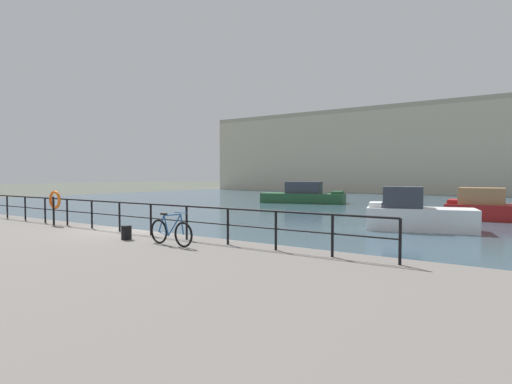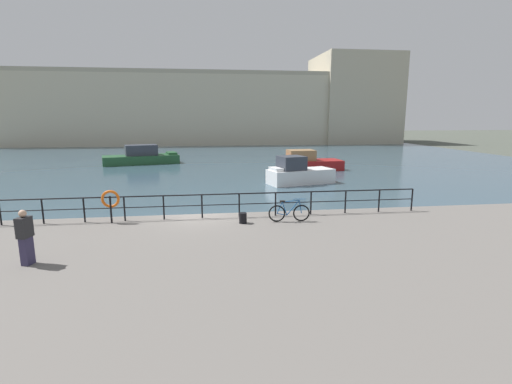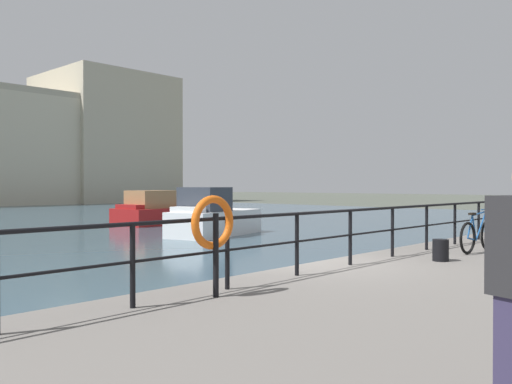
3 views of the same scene
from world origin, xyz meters
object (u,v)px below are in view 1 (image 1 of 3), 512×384
(moored_green_narrowboat, at_px, (495,208))
(life_ring_stand, at_px, (55,201))
(moored_red_daysailer, at_px, (416,214))
(mooring_bollard, at_px, (126,232))
(harbor_building, at_px, (493,147))
(moored_small_launch, at_px, (304,195))
(parked_bicycle, at_px, (171,232))

(moored_green_narrowboat, xyz_separation_m, life_ring_stand, (-13.95, -19.77, 0.97))
(moored_red_daysailer, xyz_separation_m, mooring_bollard, (-5.65, -13.06, 0.13))
(harbor_building, bearing_deg, moored_small_launch, -112.52)
(harbor_building, distance_m, moored_small_launch, 35.49)
(moored_red_daysailer, height_order, parked_bicycle, moored_red_daysailer)
(moored_red_daysailer, height_order, mooring_bollard, moored_red_daysailer)
(harbor_building, height_order, parked_bicycle, harbor_building)
(moored_green_narrowboat, height_order, life_ring_stand, life_ring_stand)
(moored_small_launch, bearing_deg, harbor_building, 52.65)
(mooring_bollard, height_order, life_ring_stand, life_ring_stand)
(parked_bicycle, bearing_deg, moored_small_launch, 113.76)
(moored_green_narrowboat, height_order, moored_small_launch, moored_small_launch)
(moored_small_launch, height_order, life_ring_stand, life_ring_stand)
(harbor_building, distance_m, mooring_bollard, 60.65)
(parked_bicycle, bearing_deg, moored_green_narrowboat, 75.83)
(harbor_building, distance_m, parked_bicycle, 60.51)
(moored_red_daysailer, distance_m, mooring_bollard, 14.23)
(moored_green_narrowboat, bearing_deg, life_ring_stand, 51.93)
(harbor_building, xyz_separation_m, parked_bicycle, (-3.06, -60.17, -5.61))
(moored_small_launch, distance_m, life_ring_stand, 27.20)
(moored_red_daysailer, xyz_separation_m, life_ring_stand, (-11.11, -12.24, 0.89))
(mooring_bollard, bearing_deg, moored_red_daysailer, 66.60)
(harbor_building, relative_size, moored_small_launch, 8.97)
(moored_red_daysailer, height_order, life_ring_stand, moored_red_daysailer)
(harbor_building, height_order, moored_green_narrowboat, harbor_building)
(moored_small_launch, bearing_deg, life_ring_stand, -98.70)
(moored_red_daysailer, xyz_separation_m, parked_bicycle, (-3.68, -13.07, 0.30))
(moored_green_narrowboat, bearing_deg, parked_bicycle, 69.56)
(moored_green_narrowboat, height_order, moored_red_daysailer, moored_red_daysailer)
(moored_green_narrowboat, bearing_deg, harbor_building, -87.86)
(mooring_bollard, xyz_separation_m, life_ring_stand, (-5.46, 0.82, 0.75))
(mooring_bollard, bearing_deg, moored_small_launch, 106.71)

